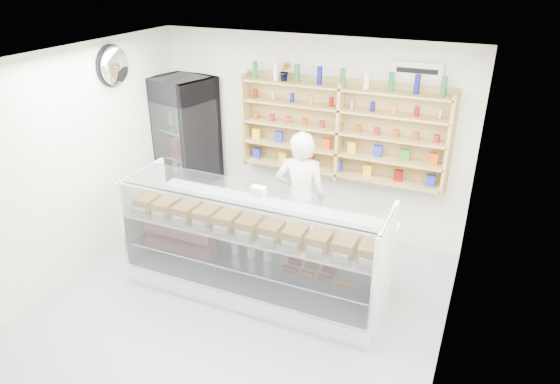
% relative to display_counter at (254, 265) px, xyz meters
% --- Properties ---
extents(room, '(5.00, 5.00, 5.00)m').
position_rel_display_counter_xyz_m(room, '(-0.04, -0.64, 1.03)').
color(room, '#98999D').
rests_on(room, ground).
extents(display_counter, '(3.11, 0.93, 1.35)m').
position_rel_display_counter_xyz_m(display_counter, '(0.00, 0.00, 0.00)').
color(display_counter, white).
rests_on(display_counter, floor).
extents(shop_worker, '(0.72, 0.54, 1.80)m').
position_rel_display_counter_xyz_m(shop_worker, '(0.22, 0.91, 0.53)').
color(shop_worker, silver).
rests_on(shop_worker, floor).
extents(drinks_cooler, '(0.94, 0.92, 2.15)m').
position_rel_display_counter_xyz_m(drinks_cooler, '(-1.87, 1.49, 0.71)').
color(drinks_cooler, black).
rests_on(drinks_cooler, floor).
extents(wall_shelving, '(2.84, 0.28, 1.33)m').
position_rel_display_counter_xyz_m(wall_shelving, '(0.46, 1.70, 1.23)').
color(wall_shelving, tan).
rests_on(wall_shelving, back_wall).
extents(potted_plant, '(0.16, 0.13, 0.26)m').
position_rel_display_counter_xyz_m(potted_plant, '(-0.34, 1.70, 1.96)').
color(potted_plant, '#1E6626').
rests_on(potted_plant, wall_shelving).
extents(security_mirror, '(0.15, 0.50, 0.50)m').
position_rel_display_counter_xyz_m(security_mirror, '(-2.21, 0.56, 2.08)').
color(security_mirror, silver).
rests_on(security_mirror, left_wall).
extents(wall_sign, '(0.62, 0.03, 0.20)m').
position_rel_display_counter_xyz_m(wall_sign, '(1.36, 1.83, 2.08)').
color(wall_sign, white).
rests_on(wall_sign, back_wall).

